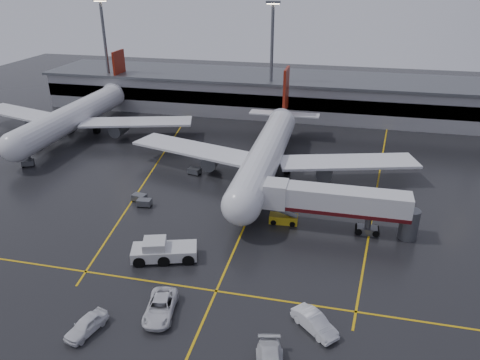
# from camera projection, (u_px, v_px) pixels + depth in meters

# --- Properties ---
(ground) EXTENTS (220.00, 220.00, 0.00)m
(ground) POSITION_uv_depth(u_px,v_px,m) (256.00, 200.00, 68.85)
(ground) COLOR black
(ground) RESTS_ON ground
(apron_line_centre) EXTENTS (0.25, 90.00, 0.02)m
(apron_line_centre) POSITION_uv_depth(u_px,v_px,m) (256.00, 200.00, 68.84)
(apron_line_centre) COLOR gold
(apron_line_centre) RESTS_ON ground
(apron_line_stop) EXTENTS (60.00, 0.25, 0.02)m
(apron_line_stop) POSITION_uv_depth(u_px,v_px,m) (216.00, 291.00, 49.36)
(apron_line_stop) COLOR gold
(apron_line_stop) RESTS_ON ground
(apron_line_left) EXTENTS (9.99, 69.35, 0.02)m
(apron_line_left) POSITION_uv_depth(u_px,v_px,m) (157.00, 163.00, 81.79)
(apron_line_left) COLOR gold
(apron_line_left) RESTS_ON ground
(apron_line_right) EXTENTS (7.57, 69.64, 0.02)m
(apron_line_right) POSITION_uv_depth(u_px,v_px,m) (378.00, 184.00, 74.01)
(apron_line_right) COLOR gold
(apron_line_right) RESTS_ON ground
(terminal) EXTENTS (122.00, 19.00, 8.60)m
(terminal) POSITION_uv_depth(u_px,v_px,m) (295.00, 94.00, 109.49)
(terminal) COLOR gray
(terminal) RESTS_ON ground
(light_mast_left) EXTENTS (3.00, 1.20, 25.45)m
(light_mast_left) POSITION_uv_depth(u_px,v_px,m) (106.00, 48.00, 109.21)
(light_mast_left) COLOR #595B60
(light_mast_left) RESTS_ON ground
(light_mast_mid) EXTENTS (3.00, 1.20, 25.45)m
(light_mast_mid) POSITION_uv_depth(u_px,v_px,m) (272.00, 54.00, 101.02)
(light_mast_mid) COLOR #595B60
(light_mast_mid) RESTS_ON ground
(main_airliner) EXTENTS (48.80, 45.60, 14.10)m
(main_airliner) POSITION_uv_depth(u_px,v_px,m) (268.00, 151.00, 75.68)
(main_airliner) COLOR silver
(main_airliner) RESTS_ON ground
(second_airliner) EXTENTS (48.80, 45.60, 14.10)m
(second_airliner) POSITION_uv_depth(u_px,v_px,m) (77.00, 114.00, 94.90)
(second_airliner) COLOR silver
(second_airliner) RESTS_ON ground
(jet_bridge) EXTENTS (19.90, 3.40, 6.05)m
(jet_bridge) POSITION_uv_depth(u_px,v_px,m) (337.00, 203.00, 59.46)
(jet_bridge) COLOR silver
(jet_bridge) RESTS_ON ground
(pushback_tractor) EXTENTS (8.18, 5.22, 2.72)m
(pushback_tractor) POSITION_uv_depth(u_px,v_px,m) (163.00, 251.00, 54.43)
(pushback_tractor) COLOR silver
(pushback_tractor) RESTS_ON ground
(belt_loader) EXTENTS (3.90, 1.97, 2.42)m
(belt_loader) POSITION_uv_depth(u_px,v_px,m) (283.00, 219.00, 62.47)
(belt_loader) COLOR gold
(belt_loader) RESTS_ON ground
(service_van_a) EXTENTS (3.70, 6.32, 1.65)m
(service_van_a) POSITION_uv_depth(u_px,v_px,m) (160.00, 307.00, 45.78)
(service_van_a) COLOR silver
(service_van_a) RESTS_ON ground
(service_van_c) EXTENTS (4.95, 4.76, 1.68)m
(service_van_c) POSITION_uv_depth(u_px,v_px,m) (314.00, 322.00, 43.79)
(service_van_c) COLOR silver
(service_van_c) RESTS_ON ground
(service_van_d) EXTENTS (2.97, 4.93, 1.57)m
(service_van_d) POSITION_uv_depth(u_px,v_px,m) (86.00, 325.00, 43.54)
(service_van_d) COLOR white
(service_van_d) RESTS_ON ground
(baggage_cart_a) EXTENTS (2.10, 1.45, 1.12)m
(baggage_cart_a) POSITION_uv_depth(u_px,v_px,m) (144.00, 202.00, 66.80)
(baggage_cart_a) COLOR #595B60
(baggage_cart_a) RESTS_ON ground
(baggage_cart_b) EXTENTS (2.19, 1.61, 1.12)m
(baggage_cart_b) POSITION_uv_depth(u_px,v_px,m) (139.00, 197.00, 68.29)
(baggage_cart_b) COLOR #595B60
(baggage_cart_b) RESTS_ON ground
(baggage_cart_c) EXTENTS (2.26, 1.75, 1.12)m
(baggage_cart_c) POSITION_uv_depth(u_px,v_px,m) (195.00, 171.00, 77.26)
(baggage_cart_c) COLOR #595B60
(baggage_cart_c) RESTS_ON ground
(baggage_cart_d) EXTENTS (2.27, 1.77, 1.12)m
(baggage_cart_d) POSITION_uv_depth(u_px,v_px,m) (35.00, 146.00, 88.02)
(baggage_cart_d) COLOR #595B60
(baggage_cart_d) RESTS_ON ground
(baggage_cart_e) EXTENTS (2.37, 2.08, 1.12)m
(baggage_cart_e) POSITION_uv_depth(u_px,v_px,m) (28.00, 163.00, 80.48)
(baggage_cart_e) COLOR #595B60
(baggage_cart_e) RESTS_ON ground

